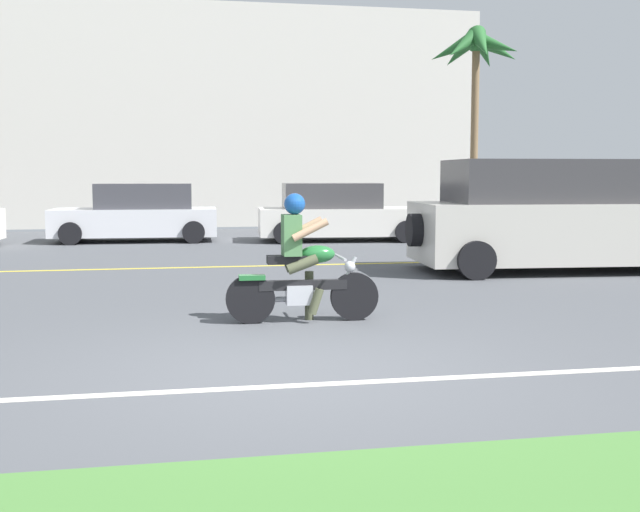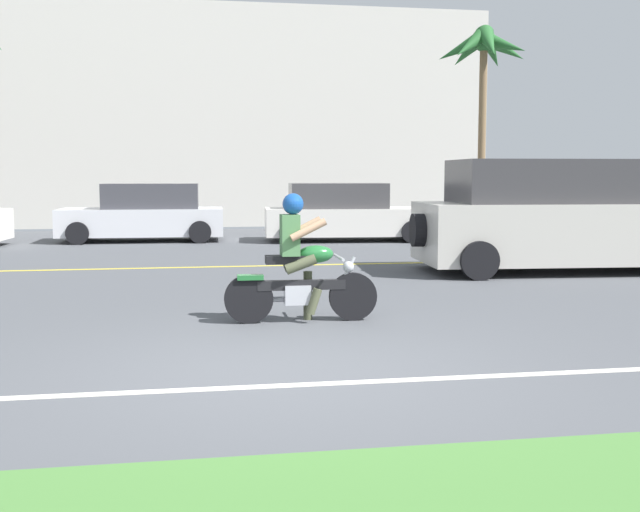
% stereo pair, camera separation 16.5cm
% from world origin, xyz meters
% --- Properties ---
extents(ground, '(56.00, 30.00, 0.04)m').
position_xyz_m(ground, '(0.00, 3.00, -0.02)').
color(ground, '#4C4F54').
extents(lane_line_near, '(50.40, 0.12, 0.01)m').
position_xyz_m(lane_line_near, '(0.00, -0.51, 0.00)').
color(lane_line_near, silver).
rests_on(lane_line_near, ground).
extents(lane_line_far, '(50.40, 0.12, 0.01)m').
position_xyz_m(lane_line_far, '(0.00, 7.86, 0.00)').
color(lane_line_far, yellow).
rests_on(lane_line_far, ground).
extents(motorcyclist, '(1.79, 0.58, 1.49)m').
position_xyz_m(motorcyclist, '(0.47, 2.22, 0.63)').
color(motorcyclist, black).
rests_on(motorcyclist, ground).
extents(suv_nearby, '(5.15, 2.53, 1.97)m').
position_xyz_m(suv_nearby, '(5.63, 6.20, 0.96)').
color(suv_nearby, beige).
rests_on(suv_nearby, ground).
extents(parked_car_1, '(4.17, 1.97, 1.48)m').
position_xyz_m(parked_car_1, '(-1.86, 13.89, 0.69)').
color(parked_car_1, silver).
rests_on(parked_car_1, ground).
extents(parked_car_2, '(4.35, 2.15, 1.49)m').
position_xyz_m(parked_car_2, '(3.23, 13.13, 0.70)').
color(parked_car_2, white).
rests_on(parked_car_2, ground).
extents(palm_tree_1, '(2.72, 2.72, 5.87)m').
position_xyz_m(palm_tree_1, '(7.53, 14.64, 5.05)').
color(palm_tree_1, brown).
rests_on(palm_tree_1, ground).
extents(building_far, '(20.71, 4.00, 7.21)m').
position_xyz_m(building_far, '(-0.98, 21.00, 3.61)').
color(building_far, beige).
rests_on(building_far, ground).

